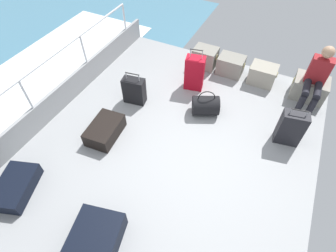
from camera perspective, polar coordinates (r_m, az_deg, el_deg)
The scene contains 16 objects.
ground_plane at distance 4.40m, azimuth 1.15°, elevation -3.59°, with size 4.40×5.20×0.06m, color #939699.
gunwale_port at distance 5.21m, azimuth -21.04°, elevation 6.72°, with size 0.06×5.20×0.45m, color #939699.
railing_port at distance 4.89m, azimuth -22.83°, elevation 11.54°, with size 0.04×4.20×1.02m.
sea_wake at distance 6.53m, azimuth -28.98°, elevation 6.24°, with size 12.00×12.00×0.01m.
cargo_crate_0 at distance 5.84m, azimuth 7.94°, elevation 14.36°, with size 0.52×0.39×0.41m.
cargo_crate_1 at distance 5.73m, azimuth 13.30°, elevation 12.58°, with size 0.55×0.39×0.38m.
cargo_crate_2 at distance 5.66m, azimuth 19.62°, elevation 10.40°, with size 0.54×0.40×0.37m.
cargo_crate_3 at distance 5.67m, azimuth 28.04°, elevation 7.23°, with size 0.63×0.47×0.40m.
passenger_seated at distance 5.30m, azimuth 29.28°, elevation 9.12°, with size 0.34×0.66×1.10m.
suitcase_0 at distance 4.91m, azimuth -7.25°, elevation 7.54°, with size 0.42×0.26×0.64m.
suitcase_1 at distance 4.58m, azimuth 24.83°, elevation -0.39°, with size 0.41×0.27×0.71m.
suitcase_2 at distance 4.49m, azimuth -13.38°, elevation -0.85°, with size 0.49×0.71×0.25m.
suitcase_3 at distance 5.16m, azimuth 5.71°, elevation 11.24°, with size 0.40×0.31×0.85m.
suitcase_4 at distance 4.36m, azimuth -29.89°, elevation -11.26°, with size 0.65×0.81×0.21m.
suitcase_5 at distance 3.58m, azimuth -15.51°, elevation -22.80°, with size 0.72×0.84×0.28m.
duffel_bag at distance 4.74m, azimuth 8.06°, elevation 4.41°, with size 0.56×0.51×0.50m.
Camera 1 is at (1.11, -2.46, 3.44)m, focal length 28.41 mm.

